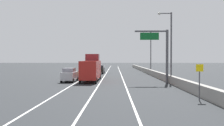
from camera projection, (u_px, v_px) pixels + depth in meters
The scene contains 15 objects.
ground_plane at pixel (114, 71), 67.52m from camera, with size 320.00×320.00×0.00m, color #26282B.
lane_stripe_left at pixel (92, 73), 58.59m from camera, with size 0.16×130.00×0.00m, color silver.
lane_stripe_center at pixel (106, 73), 58.55m from camera, with size 0.16×130.00×0.00m, color silver.
lane_stripe_right at pixel (120, 73), 58.50m from camera, with size 0.16×130.00×0.00m, color silver.
jersey_barrier_right at pixel (158, 75), 43.42m from camera, with size 0.60×120.00×1.10m, color gray.
overhead_sign_gantry at pixel (162, 50), 32.95m from camera, with size 4.68×0.36×7.50m.
speed_advisory_sign at pixel (199, 79), 19.49m from camera, with size 0.60×0.11×3.00m.
lamp_post_right_second at pixel (170, 42), 35.31m from camera, with size 2.14×0.44×10.45m.
lamp_post_right_third at pixel (150, 49), 58.46m from camera, with size 2.14×0.44×10.45m.
car_green_0 at pixel (91, 68), 66.76m from camera, with size 1.83×4.39×1.98m.
car_black_1 at pixel (100, 70), 55.80m from camera, with size 1.95×4.64×1.98m.
car_white_2 at pixel (99, 65), 98.46m from camera, with size 1.88×4.43×1.89m.
car_silver_3 at pixel (70, 75), 35.76m from camera, with size 2.02×4.39×2.09m.
car_yellow_4 at pixel (95, 72), 45.49m from camera, with size 1.98×4.60×1.92m.
box_truck at pixel (91, 69), 36.88m from camera, with size 2.55×9.30×4.25m.
Camera 1 is at (0.16, -3.48, 3.41)m, focal length 38.09 mm.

